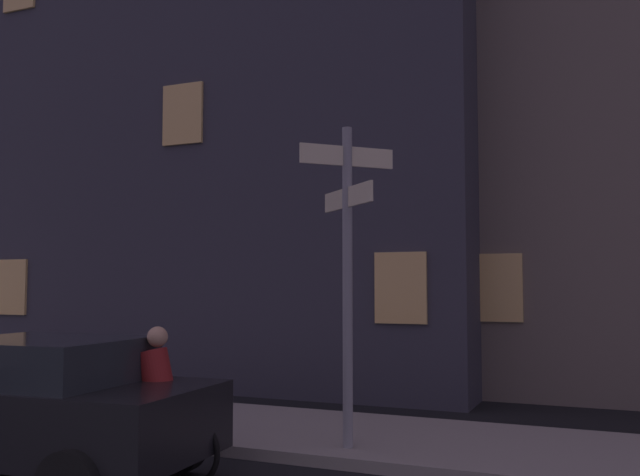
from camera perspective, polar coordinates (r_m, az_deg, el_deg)
name	(u,v)px	position (r m, az deg, el deg)	size (l,w,h in m)	color
sidewalk_kerb	(340,436)	(9.45, 1.63, -15.97)	(40.00, 2.64, 0.14)	gray
signpost	(347,258)	(8.31, 2.27, -1.64)	(0.98, 0.98, 3.82)	gray
car_near_left	(30,406)	(8.02, -22.72, -12.60)	(4.09, 2.09, 1.49)	black
cyclist	(153,408)	(7.75, -13.59, -13.45)	(1.82, 0.34, 1.61)	black
building_left_block	(265,29)	(17.71, -4.58, 16.76)	(11.01, 6.82, 16.57)	#383842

